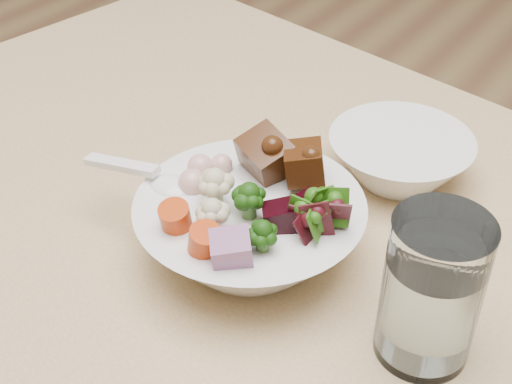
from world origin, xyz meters
TOP-DOWN VIEW (x-y plane):
  - food_bowl at (-0.12, -0.03)m, footprint 0.21×0.21m
  - soup_spoon at (-0.21, -0.05)m, footprint 0.12×0.04m
  - water_glass at (0.06, -0.05)m, footprint 0.08×0.08m
  - side_bowl at (-0.06, 0.16)m, footprint 0.16×0.16m

SIDE VIEW (x-z plane):
  - side_bowl at x=-0.06m, z-range 0.73..0.78m
  - food_bowl at x=-0.12m, z-range 0.71..0.82m
  - water_glass at x=0.06m, z-range 0.72..0.86m
  - soup_spoon at x=-0.21m, z-range 0.78..0.80m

